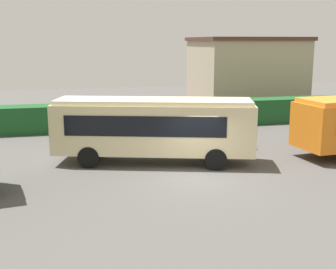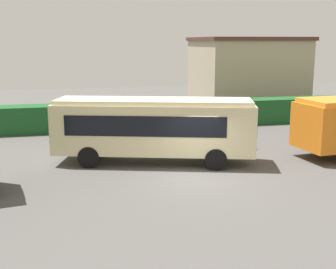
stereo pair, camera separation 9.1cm
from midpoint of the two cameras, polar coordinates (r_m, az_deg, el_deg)
ground_plane at (r=18.97m, az=3.81°, el=-5.66°), size 77.44×77.44×0.00m
bus_cream at (r=20.94m, az=-1.69°, el=1.05°), size 9.64×4.92×3.07m
person_left at (r=28.85m, az=20.74°, el=1.74°), size 0.43×0.30×1.90m
hedge_row at (r=29.81m, az=-2.58°, el=2.51°), size 50.72×1.77×1.73m
depot_building at (r=38.96m, az=10.09°, el=7.77°), size 8.61×7.98×6.06m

